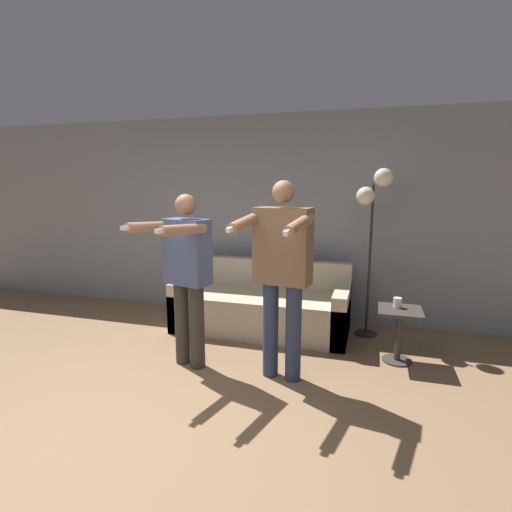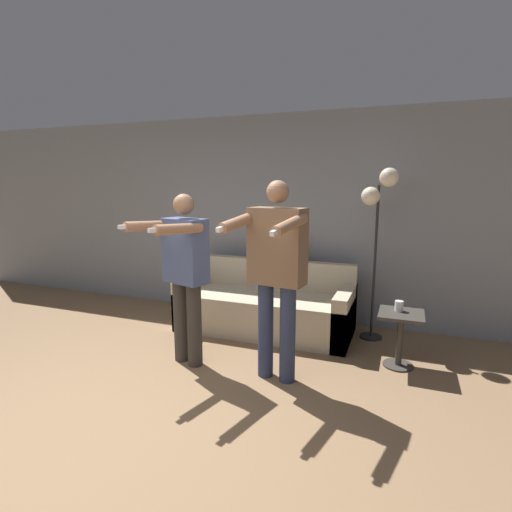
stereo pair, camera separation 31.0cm
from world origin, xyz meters
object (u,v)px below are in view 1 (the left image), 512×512
object	(u,v)px
cat	(288,255)
floor_lamp	(373,203)
person_left	(186,270)
side_table	(399,325)
couch	(262,307)
cup	(398,303)
person_right	(282,267)

from	to	relation	value
cat	floor_lamp	distance (m)	1.18
person_left	side_table	world-z (taller)	person_left
couch	cup	size ratio (longest dim) A/B	20.66
couch	cat	world-z (taller)	cat
person_left	cup	bearing A→B (deg)	37.34
person_right	cup	bearing A→B (deg)	44.18
couch	side_table	world-z (taller)	couch
person_right	side_table	distance (m)	1.39
couch	cup	bearing A→B (deg)	-15.12
floor_lamp	side_table	distance (m)	1.36
couch	cat	distance (m)	0.72
person_right	side_table	size ratio (longest dim) A/B	3.29
floor_lamp	side_table	xyz separation A→B (m)	(0.31, -0.66, -1.15)
person_left	floor_lamp	bearing A→B (deg)	55.65
person_left	cup	size ratio (longest dim) A/B	16.68
person_left	cat	distance (m)	1.59
cat	cup	distance (m)	1.48
couch	person_left	world-z (taller)	person_left
person_left	side_table	bearing A→B (deg)	35.70
cat	side_table	bearing A→B (deg)	-31.12
side_table	person_right	bearing A→B (deg)	-147.05
couch	person_left	distance (m)	1.38
person_left	cat	size ratio (longest dim) A/B	3.57
person_right	cat	bearing A→B (deg)	108.49
floor_lamp	cat	bearing A→B (deg)	172.96
floor_lamp	side_table	bearing A→B (deg)	-65.01
couch	cat	xyz separation A→B (m)	(0.24, 0.32, 0.60)
person_left	person_right	distance (m)	0.92
person_left	cup	distance (m)	2.08
couch	cup	world-z (taller)	couch
floor_lamp	side_table	world-z (taller)	floor_lamp
cat	floor_lamp	size ratio (longest dim) A/B	0.24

